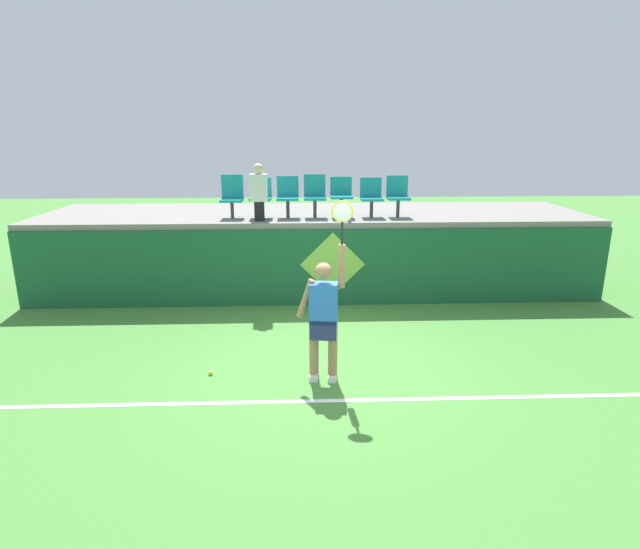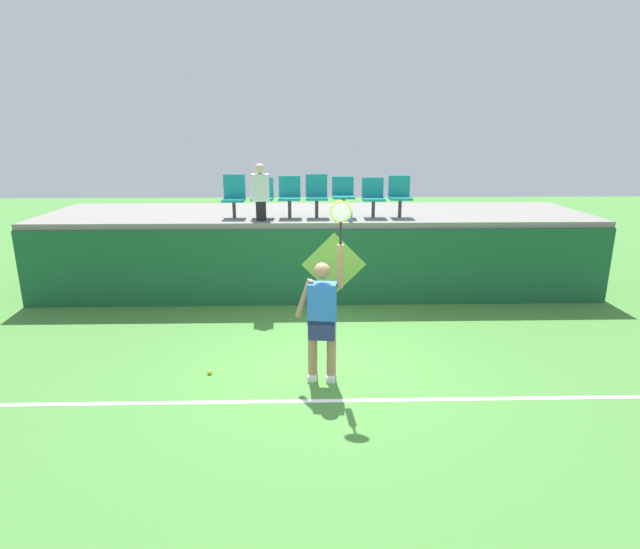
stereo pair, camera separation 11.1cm
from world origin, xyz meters
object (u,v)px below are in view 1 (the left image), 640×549
(stadium_chair_4, at_px, (341,194))
(stadium_chair_6, at_px, (398,194))
(water_bottle, at_px, (349,216))
(stadium_chair_5, at_px, (371,195))
(stadium_chair_0, at_px, (232,195))
(stadium_chair_1, at_px, (260,195))
(stadium_chair_2, at_px, (288,195))
(tennis_ball, at_px, (211,373))
(tennis_player, at_px, (324,315))
(spectator_0, at_px, (259,191))
(stadium_chair_3, at_px, (315,194))

(stadium_chair_4, bearing_deg, stadium_chair_6, 0.31)
(water_bottle, relative_size, stadium_chair_5, 0.27)
(stadium_chair_0, bearing_deg, stadium_chair_4, -0.33)
(stadium_chair_1, relative_size, stadium_chair_2, 0.96)
(water_bottle, bearing_deg, tennis_ball, -125.50)
(stadium_chair_1, bearing_deg, water_bottle, -18.27)
(stadium_chair_0, bearing_deg, water_bottle, -14.21)
(tennis_player, height_order, stadium_chair_4, tennis_player)
(spectator_0, bearing_deg, stadium_chair_1, 90.00)
(stadium_chair_1, bearing_deg, stadium_chair_6, 0.09)
(stadium_chair_1, bearing_deg, spectator_0, -90.00)
(tennis_ball, distance_m, water_bottle, 4.24)
(tennis_ball, relative_size, stadium_chair_4, 0.08)
(stadium_chair_0, relative_size, stadium_chair_6, 1.04)
(tennis_ball, distance_m, stadium_chair_4, 4.77)
(stadium_chair_3, height_order, stadium_chair_5, stadium_chair_3)
(water_bottle, relative_size, stadium_chair_3, 0.25)
(tennis_player, height_order, stadium_chair_0, stadium_chair_0)
(stadium_chair_0, xyz_separation_m, spectator_0, (0.57, -0.41, 0.12))
(stadium_chair_1, bearing_deg, stadium_chair_5, 0.06)
(stadium_chair_4, bearing_deg, spectator_0, -166.42)
(tennis_ball, xyz_separation_m, spectator_0, (0.50, 3.33, 2.19))
(tennis_ball, bearing_deg, stadium_chair_2, 74.27)
(stadium_chair_0, distance_m, spectator_0, 0.71)
(tennis_player, xyz_separation_m, stadium_chair_6, (1.69, 3.91, 1.16))
(water_bottle, bearing_deg, stadium_chair_3, 138.04)
(spectator_0, bearing_deg, water_bottle, -5.87)
(tennis_ball, relative_size, stadium_chair_1, 0.08)
(tennis_player, bearing_deg, stadium_chair_6, 66.63)
(tennis_ball, distance_m, stadium_chair_2, 4.40)
(stadium_chair_0, relative_size, stadium_chair_3, 1.00)
(stadium_chair_0, bearing_deg, tennis_ball, -88.92)
(stadium_chair_4, bearing_deg, stadium_chair_2, 179.70)
(stadium_chair_1, height_order, stadium_chair_6, stadium_chair_6)
(stadium_chair_4, bearing_deg, stadium_chair_1, 179.93)
(stadium_chair_3, bearing_deg, tennis_player, -89.93)
(stadium_chair_2, bearing_deg, stadium_chair_1, -179.61)
(tennis_player, xyz_separation_m, stadium_chair_4, (0.53, 3.90, 1.17))
(stadium_chair_5, xyz_separation_m, spectator_0, (-2.25, -0.40, 0.14))
(stadium_chair_4, xyz_separation_m, spectator_0, (-1.64, -0.40, 0.11))
(stadium_chair_0, bearing_deg, stadium_chair_5, -0.17)
(tennis_player, height_order, stadium_chair_3, stadium_chair_3)
(water_bottle, bearing_deg, stadium_chair_6, 29.06)
(tennis_player, distance_m, stadium_chair_2, 4.12)
(stadium_chair_1, bearing_deg, stadium_chair_3, 0.37)
(stadium_chair_0, distance_m, stadium_chair_3, 1.67)
(water_bottle, xyz_separation_m, stadium_chair_6, (1.05, 0.58, 0.35))
(stadium_chair_2, distance_m, spectator_0, 0.69)
(tennis_ball, xyz_separation_m, stadium_chair_5, (2.75, 3.73, 2.05))
(stadium_chair_2, xyz_separation_m, stadium_chair_3, (0.55, 0.00, 0.01))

